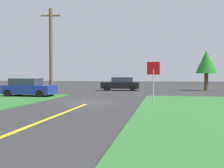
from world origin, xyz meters
name	(u,v)px	position (x,y,z in m)	size (l,w,h in m)	color
ground_plane	(90,103)	(0.00, 0.00, 0.00)	(120.00, 120.00, 0.00)	#323232
lane_stripe_center	(38,123)	(0.00, -8.00, 0.01)	(0.20, 14.00, 0.01)	yellow
stop_sign	(153,74)	(4.36, -0.59, 1.97)	(0.82, 0.07, 2.77)	#9EA0A8
car_approaching_junction	(121,84)	(-0.04, 14.55, 0.81)	(4.67, 2.11, 1.62)	black
parked_car_near_building	(28,88)	(-6.58, 3.78, 0.81)	(4.54, 2.26, 1.62)	navy
utility_pole_mid	(51,51)	(-5.13, 5.33, 4.09)	(1.79, 0.42, 7.97)	brown
oak_tree_left	(206,62)	(10.17, 16.16, 3.44)	(2.54, 2.54, 4.90)	brown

